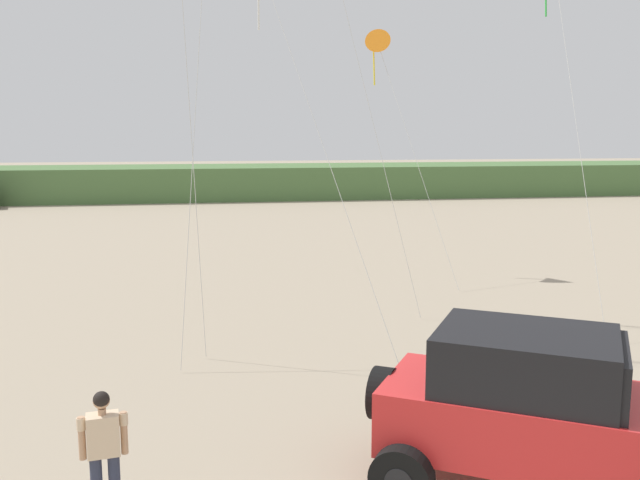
# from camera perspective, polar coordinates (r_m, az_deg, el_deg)

# --- Properties ---
(dune_ridge) EXTENTS (90.00, 7.30, 2.33)m
(dune_ridge) POSITION_cam_1_polar(r_m,az_deg,el_deg) (51.51, -6.68, 4.83)
(dune_ridge) COLOR #4C703D
(dune_ridge) RESTS_ON ground_plane
(jeep) EXTENTS (4.97, 4.27, 2.26)m
(jeep) POSITION_cam_1_polar(r_m,az_deg,el_deg) (9.91, 18.17, -13.29)
(jeep) COLOR red
(jeep) RESTS_ON ground_plane
(person_watching) EXTENTS (0.62, 0.35, 1.67)m
(person_watching) POSITION_cam_1_polar(r_m,az_deg,el_deg) (9.51, -17.48, -15.98)
(person_watching) COLOR tan
(person_watching) RESTS_ON ground_plane
(kite_orange_streamer) EXTENTS (2.20, 4.86, 8.44)m
(kite_orange_streamer) POSITION_cam_1_polar(r_m,az_deg,el_deg) (24.81, 4.88, 15.73)
(kite_orange_streamer) COLOR orange
(kite_orange_streamer) RESTS_ON ground_plane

